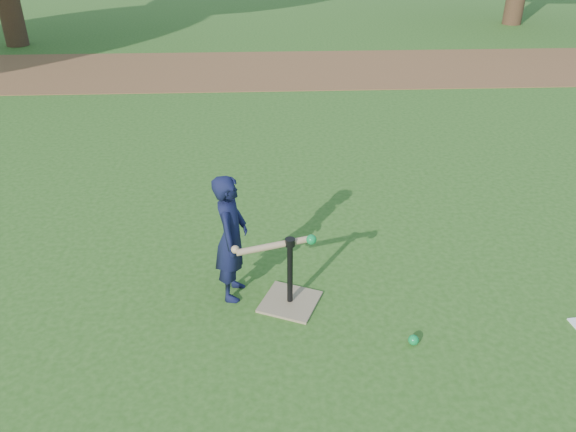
{
  "coord_description": "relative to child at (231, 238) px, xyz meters",
  "views": [
    {
      "loc": [
        -0.43,
        -3.62,
        2.86
      ],
      "look_at": [
        -0.23,
        0.35,
        0.65
      ],
      "focal_mm": 35.0,
      "sensor_mm": 36.0,
      "label": 1
    }
  ],
  "objects": [
    {
      "name": "ground",
      "position": [
        0.68,
        -0.21,
        -0.54
      ],
      "size": [
        80.0,
        80.0,
        0.0
      ],
      "primitive_type": "plane",
      "color": "#285116",
      "rests_on": "ground"
    },
    {
      "name": "dirt_strip",
      "position": [
        0.68,
        7.29,
        -0.54
      ],
      "size": [
        24.0,
        3.0,
        0.01
      ],
      "primitive_type": "cube",
      "color": "brown",
      "rests_on": "ground"
    },
    {
      "name": "child",
      "position": [
        0.0,
        0.0,
        0.0
      ],
      "size": [
        0.32,
        0.43,
        1.09
      ],
      "primitive_type": "imported",
      "rotation": [
        0.0,
        0.0,
        1.42
      ],
      "color": "black",
      "rests_on": "ground"
    },
    {
      "name": "wiffle_ball_ground",
      "position": [
        1.35,
        -0.7,
        -0.5
      ],
      "size": [
        0.08,
        0.08,
        0.08
      ],
      "primitive_type": "sphere",
      "color": "#0B8238",
      "rests_on": "ground"
    },
    {
      "name": "batting_tee",
      "position": [
        0.46,
        -0.16,
        -0.43
      ],
      "size": [
        0.57,
        0.57,
        0.61
      ],
      "color": "#907B5B",
      "rests_on": "ground"
    },
    {
      "name": "swing_action",
      "position": [
        0.37,
        -0.18,
        0.04
      ],
      "size": [
        0.65,
        0.23,
        0.12
      ],
      "color": "tan",
      "rests_on": "ground"
    }
  ]
}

